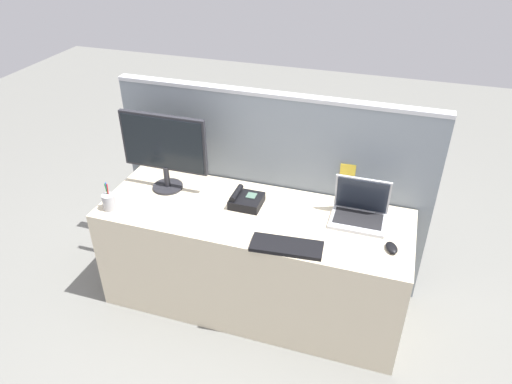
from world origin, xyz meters
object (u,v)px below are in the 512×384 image
desktop_monitor (164,147)px  desk_phone (246,200)px  laptop (360,209)px  cell_phone_white_slab (188,225)px  keyboard_main (287,246)px  computer_mouse_right_hand (392,248)px  pen_cup (109,202)px

desktop_monitor → desk_phone: 0.61m
laptop → cell_phone_white_slab: size_ratio=2.24×
keyboard_main → computer_mouse_right_hand: bearing=10.8°
cell_phone_white_slab → laptop: bearing=-6.5°
desktop_monitor → computer_mouse_right_hand: (1.44, -0.22, -0.28)m
laptop → computer_mouse_right_hand: size_ratio=3.19×
desk_phone → cell_phone_white_slab: 0.40m
cell_phone_white_slab → desktop_monitor: bearing=102.1°
laptop → cell_phone_white_slab: laptop is taller
computer_mouse_right_hand → cell_phone_white_slab: (-1.14, -0.14, -0.01)m
keyboard_main → computer_mouse_right_hand: computer_mouse_right_hand is taller
desktop_monitor → desk_phone: desktop_monitor is taller
laptop → pen_cup: laptop is taller
desk_phone → computer_mouse_right_hand: size_ratio=1.88×
laptop → computer_mouse_right_hand: bearing=-49.2°
computer_mouse_right_hand → keyboard_main: bearing=174.7°
keyboard_main → cell_phone_white_slab: 0.59m
cell_phone_white_slab → desk_phone: bearing=22.8°
keyboard_main → pen_cup: size_ratio=2.18×
computer_mouse_right_hand → cell_phone_white_slab: computer_mouse_right_hand is taller
desktop_monitor → cell_phone_white_slab: size_ratio=3.99×
laptop → computer_mouse_right_hand: (0.21, -0.24, -0.05)m
laptop → desk_phone: bearing=-174.5°
computer_mouse_right_hand → cell_phone_white_slab: bearing=165.6°
laptop → desk_phone: 0.69m
desktop_monitor → pen_cup: (-0.22, -0.34, -0.24)m
laptop → pen_cup: bearing=-166.1°
keyboard_main → pen_cup: pen_cup is taller
desktop_monitor → computer_mouse_right_hand: 1.48m
desk_phone → cell_phone_white_slab: bearing=-128.7°
laptop → desk_phone: laptop is taller
desktop_monitor → pen_cup: size_ratio=3.15×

